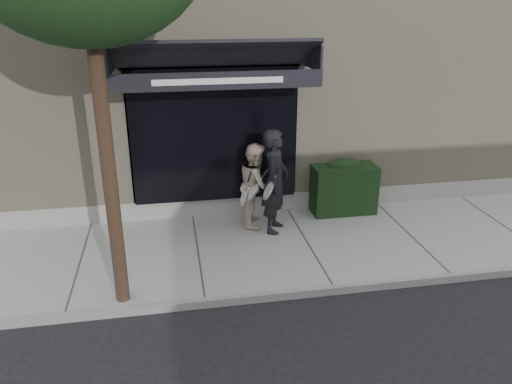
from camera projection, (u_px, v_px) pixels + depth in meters
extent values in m
plane|color=black|center=(307.00, 248.00, 9.21)|extent=(80.00, 80.00, 0.00)
cube|color=#969691|center=(307.00, 245.00, 9.18)|extent=(20.00, 3.00, 0.12)
cube|color=gray|center=(334.00, 290.00, 7.76)|extent=(20.00, 0.10, 0.14)
cube|color=tan|center=(258.00, 62.00, 12.77)|extent=(14.00, 7.00, 5.50)
cube|color=gray|center=(286.00, 200.00, 10.67)|extent=(14.02, 0.42, 0.50)
cube|color=black|center=(214.00, 135.00, 9.72)|extent=(3.20, 0.30, 2.60)
cube|color=gray|center=(131.00, 137.00, 9.59)|extent=(0.08, 0.40, 2.60)
cube|color=gray|center=(292.00, 130.00, 10.12)|extent=(0.08, 0.40, 2.60)
cube|color=gray|center=(211.00, 64.00, 9.36)|extent=(3.36, 0.40, 0.12)
cube|color=black|center=(215.00, 54.00, 8.62)|extent=(3.60, 1.03, 0.55)
cube|color=black|center=(218.00, 81.00, 8.31)|extent=(3.60, 0.05, 0.30)
cube|color=white|center=(219.00, 81.00, 8.28)|extent=(2.20, 0.01, 0.10)
cube|color=black|center=(109.00, 61.00, 8.36)|extent=(0.04, 1.00, 0.45)
cube|color=black|center=(314.00, 56.00, 8.95)|extent=(0.04, 1.00, 0.45)
cube|color=black|center=(343.00, 188.00, 10.30)|extent=(1.30, 0.70, 1.00)
ellipsoid|color=black|center=(344.00, 165.00, 10.12)|extent=(0.71, 0.38, 0.27)
cylinder|color=black|center=(107.00, 152.00, 6.61)|extent=(0.20, 0.20, 4.80)
imported|color=black|center=(275.00, 181.00, 9.28)|extent=(0.72, 0.85, 1.99)
torus|color=silver|center=(268.00, 191.00, 9.03)|extent=(0.18, 0.31, 0.28)
cylinder|color=silver|center=(268.00, 191.00, 9.03)|extent=(0.14, 0.28, 0.24)
cylinder|color=silver|center=(268.00, 191.00, 9.03)|extent=(0.17, 0.03, 0.10)
cylinder|color=black|center=(268.00, 191.00, 9.03)|extent=(0.19, 0.04, 0.12)
torus|color=silver|center=(253.00, 193.00, 8.98)|extent=(0.21, 0.32, 0.27)
cylinder|color=silver|center=(253.00, 193.00, 8.98)|extent=(0.17, 0.29, 0.23)
cylinder|color=silver|center=(253.00, 193.00, 8.98)|extent=(0.17, 0.04, 0.11)
cylinder|color=black|center=(253.00, 193.00, 8.98)|extent=(0.19, 0.05, 0.13)
imported|color=beige|center=(256.00, 185.00, 9.62)|extent=(0.73, 0.88, 1.64)
torus|color=silver|center=(244.00, 197.00, 9.30)|extent=(0.12, 0.31, 0.30)
cylinder|color=silver|center=(244.00, 197.00, 9.30)|extent=(0.09, 0.27, 0.26)
cylinder|color=silver|center=(244.00, 197.00, 9.30)|extent=(0.18, 0.03, 0.07)
cylinder|color=black|center=(244.00, 197.00, 9.30)|extent=(0.20, 0.04, 0.09)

